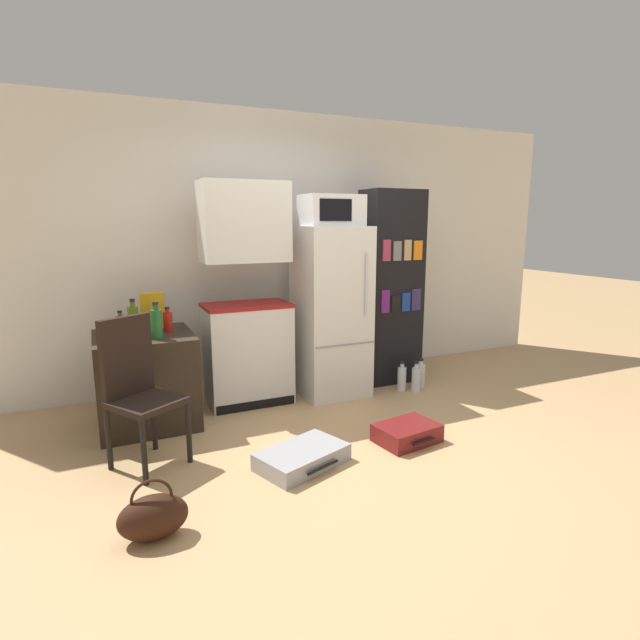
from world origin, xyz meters
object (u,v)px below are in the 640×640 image
Objects in this scene: water_bottle_middle at (416,379)px; bottle_green_tall at (157,323)px; bowl at (118,341)px; bottle_milk_white at (121,329)px; suitcase_large_flat at (302,457)px; refrigerator at (331,312)px; bottle_olive_oil at (134,319)px; cereal_box at (153,310)px; bottle_ketchup_red at (168,321)px; bookshelf at (391,288)px; suitcase_small_flat at (407,433)px; bottle_amber_beer at (121,324)px; kitchen_hutch at (246,304)px; microwave at (331,210)px; chair at (136,381)px; water_bottle_front at (402,378)px; water_bottle_back at (420,375)px; side_table at (146,379)px; handbag at (153,517)px.

bottle_green_tall is at bearing 178.68° from water_bottle_middle.
bowl is (-0.28, -0.05, -0.10)m from bottle_green_tall.
suitcase_large_flat is (1.03, -1.17, -0.76)m from bottle_milk_white.
refrigerator is 5.68× the size of bottle_olive_oil.
cereal_box reaches higher than bottle_olive_oil.
bottle_milk_white is at bearing -172.04° from bottle_ketchup_red.
bottle_green_tall is (-2.33, -0.39, -0.10)m from bookshelf.
bottle_amber_beer is at bearing 137.67° from suitcase_small_flat.
cereal_box is (-0.79, 0.08, -0.01)m from kitchen_hutch.
microwave is 2.87× the size of bottle_amber_beer.
kitchen_hutch reaches higher than bottle_olive_oil.
kitchen_hutch is 1.36m from chair.
water_bottle_front is (2.51, -0.15, -0.69)m from bottle_milk_white.
suitcase_large_flat is 2.00m from water_bottle_back.
bowl is 0.33× the size of suitcase_small_flat.
bowl reaches higher than suitcase_large_flat.
bottle_olive_oil is 0.23m from cereal_box.
side_table is 0.51m from bowl.
suitcase_small_flat is at bearing -88.27° from microwave.
handbag is at bearing -97.58° from cereal_box.
bookshelf is at bearing 8.37° from refrigerator.
kitchen_hutch is 1.14m from microwave.
bowl reaches higher than water_bottle_front.
bookshelf is 2.26m from suitcase_large_flat.
water_bottle_middle is at bearing -14.92° from kitchen_hutch.
bookshelf is at bearing 9.56° from bottle_green_tall.
bottle_olive_oil is 0.28× the size of chair.
water_bottle_front is at bearing -6.28° from bottle_amber_beer.
bowl is 1.59m from suitcase_large_flat.
bottle_milk_white is 2.71m from water_bottle_middle.
microwave reaches higher than water_bottle_middle.
bottle_olive_oil is at bearing 87.27° from handbag.
bookshelf is at bearing 35.01° from handbag.
microwave is 2.07m from bottle_milk_white.
refrigerator is (1.69, 0.07, 0.42)m from side_table.
bottle_olive_oil reaches higher than suitcase_large_flat.
bottle_milk_white is at bearing -170.76° from kitchen_hutch.
refrigerator is 1.68m from suitcase_large_flat.
suitcase_large_flat is at bearing -149.57° from water_bottle_middle.
bottle_milk_white is 0.98× the size of bowl.
bottle_ketchup_red is (0.20, 0.03, 0.46)m from side_table.
suitcase_large_flat is at bearing -61.18° from bottle_ketchup_red.
bottle_ketchup_red is (-0.70, -0.12, -0.08)m from kitchen_hutch.
cereal_box is (-1.59, 0.15, 0.10)m from refrigerator.
bottle_green_tall is 0.27m from bottle_ketchup_red.
bottle_milk_white is 1.73m from handbag.
chair is at bearing -113.10° from bottle_green_tall.
bottle_ketchup_red reaches higher than suitcase_large_flat.
bookshelf is at bearing 8.48° from microwave.
refrigerator is 0.82× the size of bookshelf.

